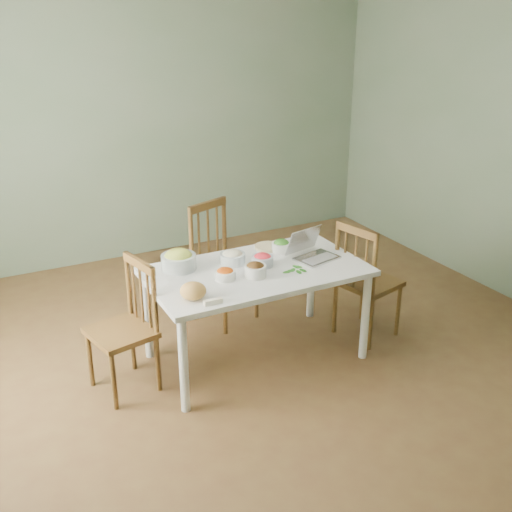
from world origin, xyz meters
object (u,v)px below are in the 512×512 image
chair_far (225,264)px  laptop (317,246)px  bowl_squash (179,260)px  chair_right (369,279)px  chair_left (121,329)px  bread_boule (193,291)px  dining_table (256,314)px

chair_far → laptop: (0.43, -0.70, 0.33)m
laptop → bowl_squash: bearing=149.9°
chair_right → laptop: 0.58m
chair_far → chair_left: (-1.04, -0.61, -0.04)m
chair_far → bread_boule: bearing=-145.8°
dining_table → bowl_squash: bowl_squash is taller
chair_far → bread_boule: size_ratio=5.86×
bread_boule → laptop: size_ratio=0.55×
chair_right → chair_far: bearing=36.0°
chair_far → bowl_squash: bearing=-163.7°
chair_left → bowl_squash: size_ratio=3.69×
dining_table → chair_right: size_ratio=1.61×
bread_boule → chair_left: bearing=144.8°
chair_left → laptop: 1.52m
dining_table → chair_left: 0.99m
chair_left → chair_right: 1.94m
chair_far → bowl_squash: chair_far is taller
chair_right → bowl_squash: size_ratio=3.84×
dining_table → bowl_squash: (-0.49, 0.25, 0.43)m
chair_right → bread_boule: size_ratio=5.64×
chair_far → chair_right: (0.89, -0.75, -0.02)m
bread_boule → laptop: bearing=10.4°
laptop → chair_right: bearing=-18.8°
dining_table → chair_left: (-0.99, 0.06, 0.10)m
bread_boule → chair_right: bearing=5.6°
bread_boule → bowl_squash: size_ratio=0.68×
chair_far → bread_boule: chair_far is taller
chair_left → chair_right: size_ratio=0.96×
chair_left → chair_far: bearing=107.8°
chair_far → bowl_squash: 0.74m
chair_left → bowl_squash: (0.50, 0.20, 0.34)m
chair_left → bread_boule: 0.60m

